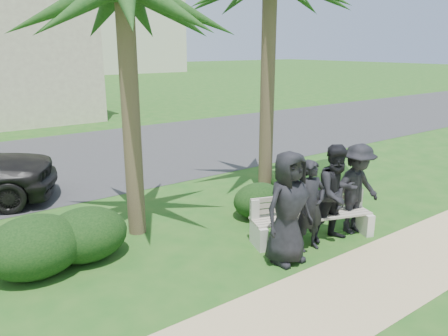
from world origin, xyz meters
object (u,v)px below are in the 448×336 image
(man_b, at_px, (311,206))
(man_d, at_px, (357,189))
(park_bench, at_px, (312,220))
(man_a, at_px, (288,208))
(man_c, at_px, (336,193))

(man_b, height_order, man_d, man_d)
(park_bench, relative_size, man_d, 1.42)
(park_bench, relative_size, man_b, 1.52)
(man_b, bearing_deg, park_bench, 42.88)
(man_a, xyz_separation_m, man_b, (0.61, 0.10, -0.13))
(park_bench, distance_m, man_a, 1.17)
(man_b, xyz_separation_m, man_d, (1.20, -0.00, 0.06))
(man_c, bearing_deg, man_a, -165.22)
(man_a, height_order, man_b, man_a)
(park_bench, xyz_separation_m, man_c, (0.28, -0.28, 0.52))
(park_bench, relative_size, man_a, 1.31)
(man_c, bearing_deg, man_b, -170.11)
(park_bench, xyz_separation_m, man_a, (-0.96, -0.36, 0.56))
(man_a, height_order, man_d, man_a)
(park_bench, relative_size, man_c, 1.37)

